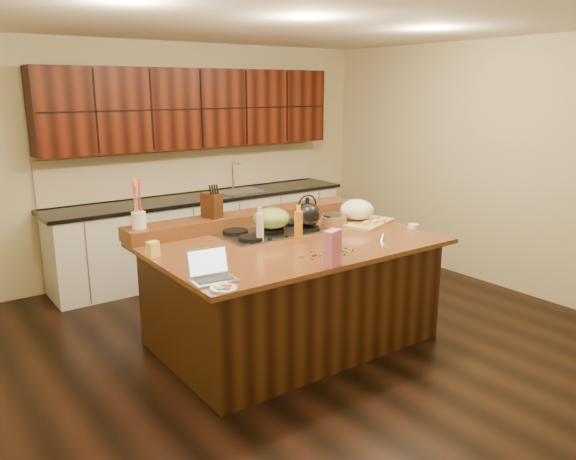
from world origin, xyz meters
TOP-DOWN VIEW (x-y plane):
  - room at (0.00, 0.00)m, footprint 5.52×5.02m
  - island at (0.00, 0.00)m, footprint 2.40×1.60m
  - back_ledge at (0.00, 0.70)m, footprint 2.40×0.30m
  - cooktop at (0.00, 0.30)m, footprint 0.92×0.52m
  - back_counter at (0.30, 2.23)m, footprint 3.70×0.66m
  - kettle at (0.30, 0.17)m, footprint 0.31×0.31m
  - green_bowl at (0.00, 0.30)m, footprint 0.34×0.34m
  - laptop at (-1.03, -0.49)m, footprint 0.32×0.27m
  - oil_bottle at (0.00, -0.10)m, footprint 0.08×0.08m
  - vinegar_bottle at (-0.25, 0.11)m, footprint 0.07×0.07m
  - wooden_tray at (0.91, 0.15)m, footprint 0.66×0.57m
  - ramekin_a at (1.15, -0.33)m, footprint 0.13×0.13m
  - ramekin_b at (0.87, 0.23)m, footprint 0.13×0.13m
  - ramekin_c at (1.10, 0.24)m, footprint 0.12×0.12m
  - strainer_bowl at (0.64, 0.19)m, footprint 0.30×0.30m
  - kitchen_timer at (0.62, -0.47)m, footprint 0.10×0.10m
  - pink_bag at (-0.18, -0.75)m, footprint 0.16×0.12m
  - candy_plate at (-1.06, -0.71)m, footprint 0.24×0.24m
  - package_box at (-1.15, 0.23)m, footprint 0.10×0.09m
  - utensil_crock at (-1.07, 0.70)m, footprint 0.14×0.14m
  - knife_block at (-0.38, 0.70)m, footprint 0.15×0.20m
  - gumdrop_0 at (-0.20, -0.55)m, footprint 0.02×0.02m
  - gumdrop_1 at (0.21, -0.47)m, footprint 0.02×0.02m
  - gumdrop_2 at (-0.15, -0.48)m, footprint 0.02×0.02m
  - gumdrop_3 at (0.03, -0.44)m, footprint 0.02×0.02m
  - gumdrop_4 at (0.12, -0.54)m, footprint 0.02×0.02m
  - gumdrop_5 at (-0.09, -0.50)m, footprint 0.02×0.02m
  - gumdrop_6 at (-0.09, -0.57)m, footprint 0.02×0.02m
  - gumdrop_7 at (-0.08, -0.39)m, footprint 0.02×0.02m
  - gumdrop_8 at (0.21, -0.55)m, footprint 0.02×0.02m
  - gumdrop_9 at (-0.24, -0.45)m, footprint 0.02×0.02m
  - gumdrop_10 at (0.05, -0.55)m, footprint 0.02×0.02m
  - gumdrop_11 at (0.14, -0.56)m, footprint 0.02×0.02m
  - gumdrop_12 at (-0.12, -0.48)m, footprint 0.02×0.02m
  - gumdrop_13 at (0.08, -0.60)m, footprint 0.02×0.02m

SIDE VIEW (x-z plane):
  - island at x=0.00m, z-range 0.00..0.92m
  - candy_plate at x=-1.06m, z-range 0.92..0.93m
  - gumdrop_0 at x=-0.20m, z-range 0.92..0.94m
  - gumdrop_1 at x=0.21m, z-range 0.92..0.94m
  - gumdrop_2 at x=-0.15m, z-range 0.92..0.94m
  - gumdrop_3 at x=0.03m, z-range 0.92..0.94m
  - gumdrop_4 at x=0.12m, z-range 0.92..0.94m
  - gumdrop_5 at x=-0.09m, z-range 0.92..0.94m
  - gumdrop_6 at x=-0.09m, z-range 0.92..0.94m
  - gumdrop_7 at x=-0.08m, z-range 0.92..0.94m
  - gumdrop_8 at x=0.21m, z-range 0.92..0.94m
  - gumdrop_9 at x=-0.24m, z-range 0.92..0.94m
  - gumdrop_10 at x=0.05m, z-range 0.92..0.94m
  - gumdrop_11 at x=0.14m, z-range 0.92..0.94m
  - gumdrop_12 at x=-0.12m, z-range 0.92..0.94m
  - gumdrop_13 at x=0.08m, z-range 0.92..0.94m
  - cooktop at x=0.00m, z-range 0.91..0.96m
  - ramekin_a at x=1.15m, z-range 0.92..0.96m
  - ramekin_b at x=0.87m, z-range 0.92..0.96m
  - ramekin_c at x=1.10m, z-range 0.92..0.96m
  - kitchen_timer at x=0.62m, z-range 0.92..0.99m
  - strainer_bowl at x=0.64m, z-range 0.92..1.01m
  - laptop at x=-1.03m, z-range 0.87..1.08m
  - back_ledge at x=0.00m, z-range 0.92..1.04m
  - package_box at x=-1.15m, z-range 0.92..1.04m
  - back_counter at x=0.30m, z-range -0.22..2.18m
  - wooden_tray at x=0.91m, z-range 0.91..1.13m
  - vinegar_bottle at x=-0.25m, z-range 0.92..1.17m
  - pink_bag at x=-0.18m, z-range 0.92..1.19m
  - oil_bottle at x=0.00m, z-range 0.92..1.19m
  - green_bowl at x=0.00m, z-range 0.97..1.15m
  - kettle at x=0.30m, z-range 0.97..1.18m
  - utensil_crock at x=-1.07m, z-range 1.04..1.18m
  - knife_block at x=-0.38m, z-range 1.04..1.26m
  - room at x=0.00m, z-range -0.01..2.71m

